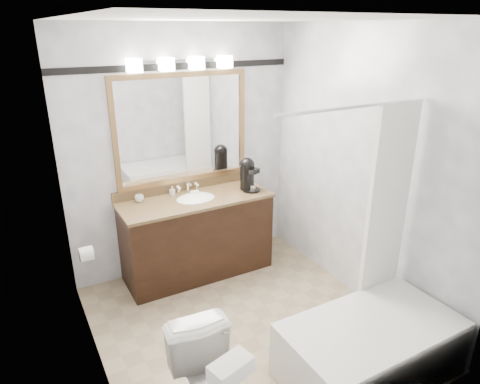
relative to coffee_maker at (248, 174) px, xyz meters
name	(u,v)px	position (x,y,z in m)	size (l,w,h in m)	color
room	(246,193)	(-0.57, -0.97, 0.22)	(2.42, 2.62, 2.52)	gray
vanity	(197,235)	(-0.57, 0.05, -0.59)	(1.53, 0.58, 0.97)	black
mirror	(182,129)	(-0.57, 0.31, 0.47)	(1.40, 0.04, 1.10)	olive
vanity_light_bar	(181,63)	(-0.57, 0.26, 1.10)	(1.02, 0.14, 0.12)	silver
accent_stripe	(179,66)	(-0.57, 0.32, 1.07)	(2.40, 0.01, 0.06)	black
bathtub	(371,340)	(-0.02, -1.87, -0.75)	(1.30, 0.75, 1.96)	white
tp_roll	(86,254)	(-1.71, -0.30, -0.33)	(0.12, 0.12, 0.11)	white
tissue_box	(231,369)	(-1.31, -2.09, -0.24)	(0.24, 0.13, 0.10)	white
coffee_maker	(248,174)	(0.00, 0.00, 0.00)	(0.19, 0.22, 0.35)	black
cup_left	(139,198)	(-1.09, 0.23, -0.15)	(0.09, 0.09, 0.07)	white
soap_bottle_a	(172,191)	(-0.75, 0.24, -0.13)	(0.04, 0.04, 0.09)	white
soap_bar	(195,192)	(-0.53, 0.17, -0.17)	(0.09, 0.05, 0.03)	beige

